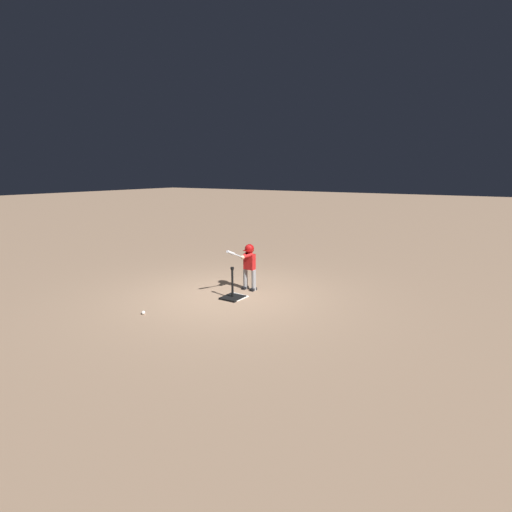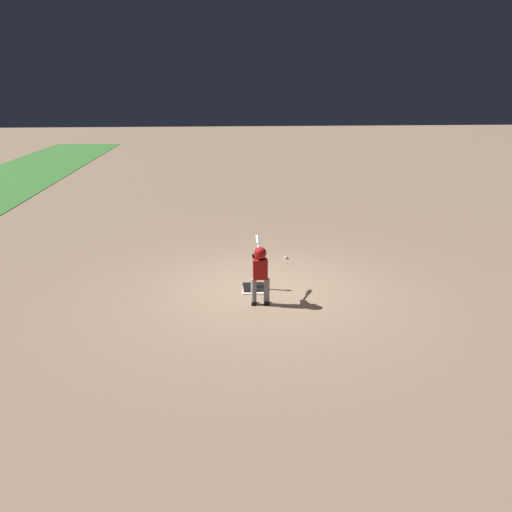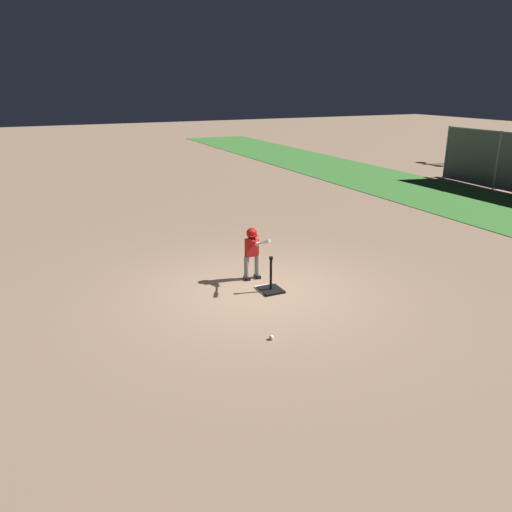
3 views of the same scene
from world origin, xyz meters
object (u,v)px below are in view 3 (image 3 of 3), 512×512
object	(u,v)px
batter_child	(252,247)
baseball	(271,337)
batting_tee	(271,287)
bleachers_far_right	(487,169)

from	to	relation	value
batter_child	baseball	bearing A→B (deg)	-18.46
batting_tee	baseball	bearing A→B (deg)	-26.72
batting_tee	batter_child	world-z (taller)	batter_child
batter_child	baseball	world-z (taller)	batter_child
batter_child	baseball	size ratio (longest dim) A/B	14.70
batting_tee	baseball	xyz separation A→B (m)	(1.75, -0.88, -0.05)
batting_tee	bleachers_far_right	distance (m)	14.75
batting_tee	batter_child	xyz separation A→B (m)	(-0.72, -0.05, 0.60)
batting_tee	bleachers_far_right	world-z (taller)	bleachers_far_right
baseball	batting_tee	bearing A→B (deg)	153.28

